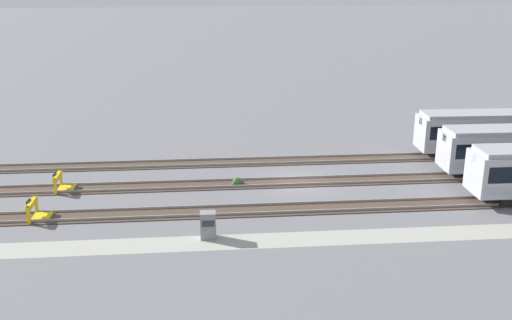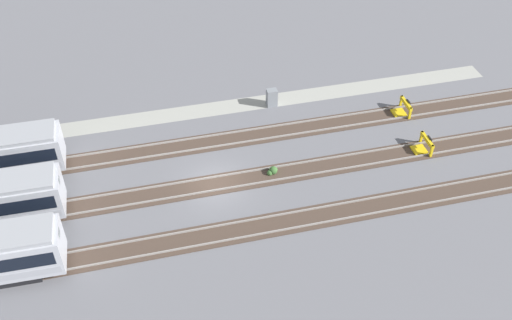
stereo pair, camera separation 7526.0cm
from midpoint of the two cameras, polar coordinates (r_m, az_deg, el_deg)
The scene contains 9 objects.
ground_plane at distance 23.24m, azimuth 3.35°, elevation -61.75°, with size 400.00×400.00×0.00m, color slate.
service_walkway at distance 23.51m, azimuth 36.22°, elevation -83.82°, with size 54.00×2.00×0.01m, color #9E9E93.
rail_track_nearest at distance 22.86m, azimuth 9.88°, elevation -73.85°, with size 90.00×2.24×0.21m.
rail_track_near_inner at distance 23.20m, azimuth 3.35°, elevation -61.73°, with size 90.00×2.24×0.21m.
rail_track_middle at distance 24.56m, azimuth 0.71°, elevation -50.34°, with size 90.00×2.24×0.21m.
bumper_stop_nearest_track at distance 27.66m, azimuth -73.95°, elevation -52.69°, with size 1.34×2.00×1.22m.
bumper_stop_near_inner_track at distance 27.67m, azimuth -59.77°, elevation -47.68°, with size 1.34×2.00×1.22m.
electrical_cabinet at distance 23.26m, azimuth -70.52°, elevation -76.19°, with size 0.90×0.73×1.60m.
weed_clump at distance 23.21m, azimuth -20.31°, elevation -61.71°, with size 0.92×0.70×0.64m.
Camera 1 is at (-6.80, -40.39, 14.95)m, focal length 42.00 mm.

